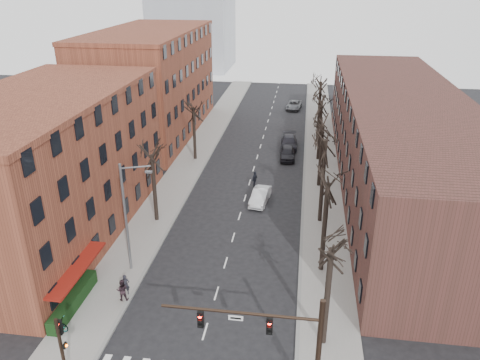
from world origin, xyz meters
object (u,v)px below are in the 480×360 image
at_px(parked_car_near, 287,153).
at_px(parked_car_mid, 289,142).
at_px(bicycle, 55,323).
at_px(pedestrian_a, 126,285).
at_px(silver_sedan, 260,196).

bearing_deg(parked_car_near, parked_car_mid, 87.22).
bearing_deg(parked_car_near, bicycle, -114.77).
bearing_deg(pedestrian_a, parked_car_mid, 53.52).
relative_size(parked_car_near, bicycle, 2.32).
xyz_separation_m(silver_sedan, bicycle, (-11.26, -20.49, -0.06)).
distance_m(pedestrian_a, bicycle, 5.28).
height_order(silver_sedan, parked_car_near, parked_car_near).
bearing_deg(silver_sedan, parked_car_mid, 89.58).
distance_m(parked_car_mid, pedestrian_a, 34.68).
height_order(pedestrian_a, bicycle, pedestrian_a).
relative_size(parked_car_near, parked_car_mid, 0.86).
bearing_deg(bicycle, parked_car_near, -11.60).
height_order(parked_car_mid, bicycle, parked_car_mid).
bearing_deg(pedestrian_a, parked_car_near, 51.24).
distance_m(silver_sedan, parked_car_mid, 16.99).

